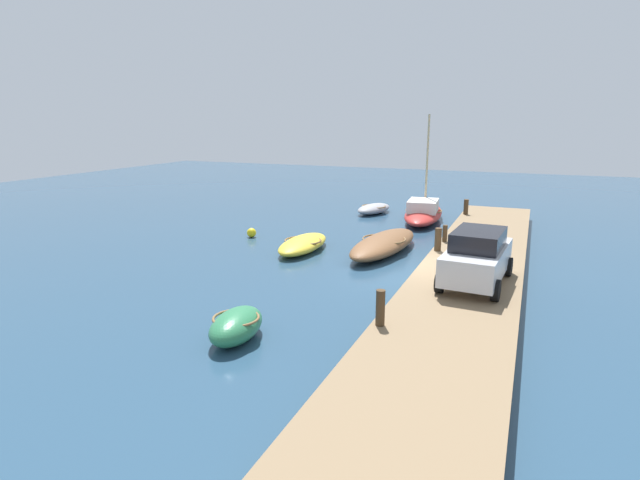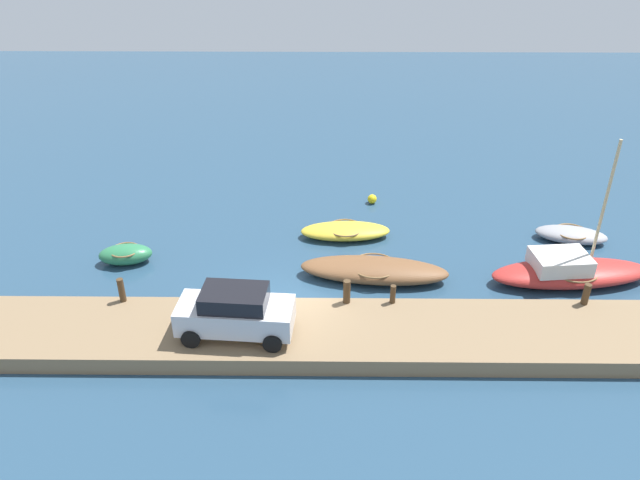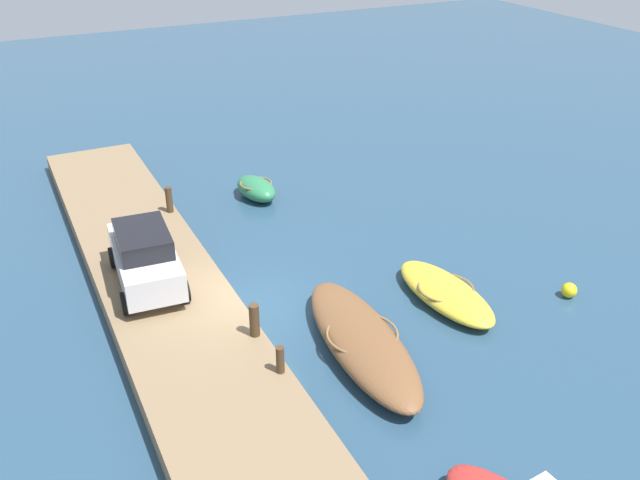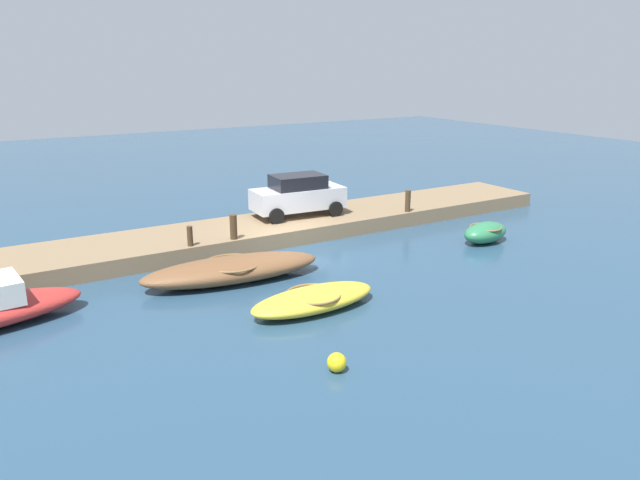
{
  "view_description": "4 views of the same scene",
  "coord_description": "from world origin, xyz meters",
  "px_view_note": "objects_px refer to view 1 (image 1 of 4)",
  "views": [
    {
      "loc": [
        -18.05,
        -3.87,
        5.76
      ],
      "look_at": [
        -0.02,
        3.68,
        1.11
      ],
      "focal_mm": 28.63,
      "sensor_mm": 36.0,
      "label": 1
    },
    {
      "loc": [
        1.22,
        -19.13,
        13.84
      ],
      "look_at": [
        0.98,
        2.83,
        1.3
      ],
      "focal_mm": 34.66,
      "sensor_mm": 36.0,
      "label": 2
    },
    {
      "loc": [
        15.93,
        -5.54,
        11.33
      ],
      "look_at": [
        -0.73,
        2.65,
        1.36
      ],
      "focal_mm": 38.69,
      "sensor_mm": 36.0,
      "label": 3
    },
    {
      "loc": [
        10.58,
        19.72,
        7.04
      ],
      "look_at": [
        0.23,
        2.67,
        1.14
      ],
      "focal_mm": 34.4,
      "sensor_mm": 36.0,
      "label": 4
    }
  ],
  "objects_px": {
    "mooring_post_mid_west": "(438,239)",
    "marker_buoy": "(252,233)",
    "rowboat_yellow": "(303,244)",
    "mooring_post_mid_east": "(445,233)",
    "dinghy_green": "(236,325)",
    "rowboat_grey": "(374,209)",
    "mooring_post_east": "(466,207)",
    "parked_car": "(477,257)",
    "mooring_post_west": "(380,308)",
    "motorboat_brown": "(384,244)",
    "sailboat_red": "(423,212)"
  },
  "relations": [
    {
      "from": "dinghy_green",
      "to": "mooring_post_east",
      "type": "xyz_separation_m",
      "value": [
        17.91,
        -3.66,
        0.63
      ]
    },
    {
      "from": "sailboat_red",
      "to": "rowboat_yellow",
      "type": "distance_m",
      "value": 9.58
    },
    {
      "from": "dinghy_green",
      "to": "mooring_post_mid_east",
      "type": "height_order",
      "value": "mooring_post_mid_east"
    },
    {
      "from": "rowboat_grey",
      "to": "parked_car",
      "type": "bearing_deg",
      "value": -138.63
    },
    {
      "from": "motorboat_brown",
      "to": "parked_car",
      "type": "relative_size",
      "value": 1.54
    },
    {
      "from": "sailboat_red",
      "to": "mooring_post_mid_west",
      "type": "xyz_separation_m",
      "value": [
        -8.99,
        -2.39,
        0.56
      ]
    },
    {
      "from": "motorboat_brown",
      "to": "dinghy_green",
      "type": "xyz_separation_m",
      "value": [
        -10.42,
        1.11,
        0.01
      ]
    },
    {
      "from": "sailboat_red",
      "to": "rowboat_grey",
      "type": "xyz_separation_m",
      "value": [
        1.27,
        3.36,
        -0.21
      ]
    },
    {
      "from": "mooring_post_mid_west",
      "to": "parked_car",
      "type": "distance_m",
      "value": 4.25
    },
    {
      "from": "rowboat_grey",
      "to": "dinghy_green",
      "type": "bearing_deg",
      "value": -161.0
    },
    {
      "from": "rowboat_yellow",
      "to": "mooring_post_mid_east",
      "type": "height_order",
      "value": "mooring_post_mid_east"
    },
    {
      "from": "mooring_post_mid_east",
      "to": "mooring_post_east",
      "type": "distance_m",
      "value": 7.01
    },
    {
      "from": "parked_car",
      "to": "dinghy_green",
      "type": "bearing_deg",
      "value": 138.87
    },
    {
      "from": "dinghy_green",
      "to": "mooring_post_mid_west",
      "type": "height_order",
      "value": "mooring_post_mid_west"
    },
    {
      "from": "mooring_post_mid_west",
      "to": "sailboat_red",
      "type": "bearing_deg",
      "value": 14.92
    },
    {
      "from": "mooring_post_mid_east",
      "to": "marker_buoy",
      "type": "relative_size",
      "value": 1.56
    },
    {
      "from": "motorboat_brown",
      "to": "marker_buoy",
      "type": "bearing_deg",
      "value": 92.79
    },
    {
      "from": "rowboat_yellow",
      "to": "mooring_post_mid_east",
      "type": "bearing_deg",
      "value": -77.3
    },
    {
      "from": "mooring_post_mid_west",
      "to": "marker_buoy",
      "type": "bearing_deg",
      "value": 80.7
    },
    {
      "from": "mooring_post_mid_east",
      "to": "parked_car",
      "type": "relative_size",
      "value": 0.18
    },
    {
      "from": "rowboat_grey",
      "to": "rowboat_yellow",
      "type": "bearing_deg",
      "value": -168.42
    },
    {
      "from": "sailboat_red",
      "to": "mooring_post_east",
      "type": "xyz_separation_m",
      "value": [
        -0.3,
        -2.39,
        0.52
      ]
    },
    {
      "from": "sailboat_red",
      "to": "mooring_post_west",
      "type": "distance_m",
      "value": 17.39
    },
    {
      "from": "mooring_post_west",
      "to": "parked_car",
      "type": "height_order",
      "value": "parked_car"
    },
    {
      "from": "rowboat_yellow",
      "to": "mooring_post_east",
      "type": "xyz_separation_m",
      "value": [
        8.58,
        -5.98,
        0.73
      ]
    },
    {
      "from": "mooring_post_mid_east",
      "to": "marker_buoy",
      "type": "xyz_separation_m",
      "value": [
        -0.13,
        9.47,
        -0.76
      ]
    },
    {
      "from": "rowboat_yellow",
      "to": "mooring_post_east",
      "type": "bearing_deg",
      "value": -36.89
    },
    {
      "from": "mooring_post_east",
      "to": "parked_car",
      "type": "xyz_separation_m",
      "value": [
        -12.47,
        -1.87,
        0.48
      ]
    },
    {
      "from": "parked_car",
      "to": "marker_buoy",
      "type": "distance_m",
      "value": 12.6
    },
    {
      "from": "rowboat_grey",
      "to": "mooring_post_east",
      "type": "relative_size",
      "value": 4.01
    },
    {
      "from": "rowboat_yellow",
      "to": "mooring_post_mid_west",
      "type": "xyz_separation_m",
      "value": [
        -0.11,
        -5.98,
        0.77
      ]
    },
    {
      "from": "rowboat_yellow",
      "to": "motorboat_brown",
      "type": "bearing_deg",
      "value": -74.62
    },
    {
      "from": "mooring_post_mid_west",
      "to": "parked_car",
      "type": "bearing_deg",
      "value": -153.69
    },
    {
      "from": "rowboat_grey",
      "to": "marker_buoy",
      "type": "relative_size",
      "value": 7.19
    },
    {
      "from": "mooring_post_west",
      "to": "mooring_post_mid_west",
      "type": "xyz_separation_m",
      "value": [
        8.22,
        0.0,
        -0.01
      ]
    },
    {
      "from": "sailboat_red",
      "to": "motorboat_brown",
      "type": "bearing_deg",
      "value": 173.41
    },
    {
      "from": "mooring_post_mid_west",
      "to": "marker_buoy",
      "type": "distance_m",
      "value": 9.63
    },
    {
      "from": "rowboat_yellow",
      "to": "marker_buoy",
      "type": "xyz_separation_m",
      "value": [
        1.44,
        3.49,
        -0.08
      ]
    },
    {
      "from": "rowboat_grey",
      "to": "mooring_post_mid_west",
      "type": "distance_m",
      "value": 11.78
    },
    {
      "from": "motorboat_brown",
      "to": "marker_buoy",
      "type": "height_order",
      "value": "motorboat_brown"
    },
    {
      "from": "sailboat_red",
      "to": "dinghy_green",
      "type": "distance_m",
      "value": 18.26
    },
    {
      "from": "rowboat_yellow",
      "to": "mooring_post_mid_west",
      "type": "height_order",
      "value": "mooring_post_mid_west"
    },
    {
      "from": "dinghy_green",
      "to": "mooring_post_mid_east",
      "type": "xyz_separation_m",
      "value": [
        10.91,
        -3.66,
        0.57
      ]
    },
    {
      "from": "mooring_post_west",
      "to": "mooring_post_mid_east",
      "type": "relative_size",
      "value": 1.3
    },
    {
      "from": "mooring_post_mid_west",
      "to": "parked_car",
      "type": "xyz_separation_m",
      "value": [
        -3.79,
        -1.87,
        0.44
      ]
    },
    {
      "from": "mooring_post_east",
      "to": "mooring_post_mid_east",
      "type": "bearing_deg",
      "value": 180.0
    },
    {
      "from": "sailboat_red",
      "to": "mooring_post_mid_west",
      "type": "bearing_deg",
      "value": -170.57
    },
    {
      "from": "parked_car",
      "to": "mooring_post_east",
      "type": "bearing_deg",
      "value": 12.87
    },
    {
      "from": "mooring_post_mid_east",
      "to": "rowboat_grey",
      "type": "bearing_deg",
      "value": 33.87
    },
    {
      "from": "mooring_post_west",
      "to": "mooring_post_mid_west",
      "type": "distance_m",
      "value": 8.22
    }
  ]
}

